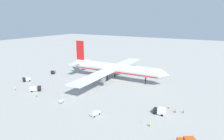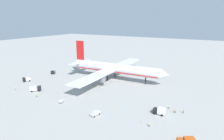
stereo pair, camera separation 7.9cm
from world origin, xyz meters
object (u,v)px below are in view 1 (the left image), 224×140
ground_worker_3 (37,95)px  service_van (95,113)px  ground_worker_2 (183,111)px  ground_worker_5 (150,124)px  ground_worker_0 (175,111)px  ground_worker_4 (15,89)px  traffic_cone_1 (113,107)px  baggage_cart_1 (61,101)px  traffic_cone_3 (141,122)px  airliner (113,68)px  ground_worker_1 (169,107)px  service_truck_2 (26,79)px  service_truck_4 (53,71)px  baggage_cart_0 (77,64)px  traffic_cone_2 (92,65)px  traffic_cone_0 (172,70)px  service_truck_3 (35,88)px  service_truck_0 (160,111)px

ground_worker_3 → service_van: bearing=-2.5°
ground_worker_2 → ground_worker_5: bearing=-115.2°
ground_worker_0 → ground_worker_3: (-64.99, -17.34, -0.03)m
ground_worker_4 → traffic_cone_1: (58.09, 7.51, -0.57)m
ground_worker_0 → ground_worker_2: size_ratio=0.97×
baggage_cart_1 → ground_worker_4: 34.28m
ground_worker_2 → traffic_cone_3: ground_worker_2 is taller
traffic_cone_1 → traffic_cone_3: bearing=-20.7°
airliner → baggage_cart_1: bearing=-92.5°
ground_worker_1 → traffic_cone_1: bearing=-151.7°
service_truck_2 → ground_worker_1: bearing=3.5°
service_van → ground_worker_2: size_ratio=2.77×
airliner → service_truck_4: airliner is taller
baggage_cart_0 → traffic_cone_1: (68.77, -57.84, -0.46)m
service_truck_2 → service_van: (64.40, -16.37, -0.28)m
ground_worker_0 → traffic_cone_2: (-83.83, 56.11, -0.58)m
ground_worker_1 → traffic_cone_0: size_ratio=2.93×
service_truck_3 → ground_worker_5: bearing=-3.7°
service_truck_3 → traffic_cone_2: bearing=99.5°
service_truck_3 → ground_worker_0: size_ratio=3.45×
service_truck_2 → ground_worker_5: 87.81m
airliner → service_truck_0: bearing=-39.0°
traffic_cone_1 → service_truck_0: bearing=11.8°
service_van → baggage_cart_0: 94.90m
service_truck_0 → traffic_cone_0: bearing=101.1°
service_truck_0 → ground_worker_1: size_ratio=3.07×
ground_worker_2 → ground_worker_4: size_ratio=1.04×
service_truck_4 → traffic_cone_1: 72.16m
service_van → baggage_cart_1: 21.51m
baggage_cart_0 → traffic_cone_3: (84.88, -63.94, -0.46)m
service_truck_0 → traffic_cone_2: (-78.73, 60.89, -1.34)m
service_truck_0 → service_truck_4: (-86.34, 24.32, -0.09)m
service_truck_4 → traffic_cone_2: 37.37m
service_truck_4 → traffic_cone_0: 88.97m
traffic_cone_3 → airliner: bearing=130.7°
service_truck_3 → ground_worker_1: service_truck_3 is taller
ground_worker_0 → ground_worker_4: ground_worker_0 is taller
traffic_cone_2 → ground_worker_5: bearing=-42.7°
ground_worker_4 → traffic_cone_3: (74.20, 1.41, -0.57)m
service_van → ground_worker_2: (30.70, 20.44, -0.15)m
service_van → baggage_cart_1: bearing=173.1°
service_truck_0 → ground_worker_2: 10.30m
baggage_cart_0 → traffic_cone_3: bearing=-37.0°
ground_worker_3 → service_truck_0: bearing=11.8°
traffic_cone_0 → ground_worker_1: bearing=-76.3°
service_truck_3 → baggage_cart_0: bearing=109.5°
traffic_cone_2 → traffic_cone_3: bearing=-43.6°
ground_worker_2 → ground_worker_5: 19.61m
service_truck_4 → service_van: 74.56m
service_truck_4 → service_van: service_truck_4 is taller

